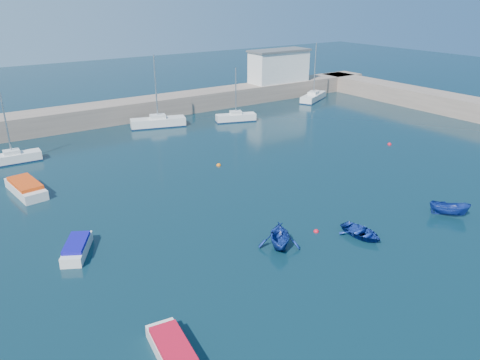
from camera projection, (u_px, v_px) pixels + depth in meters
ground at (362, 282)px, 28.86m from camera, size 220.00×220.00×0.00m
back_wall at (106, 113)px, 63.65m from camera, size 96.00×4.50×2.60m
right_arm at (399, 94)px, 75.88m from camera, size 4.50×32.00×2.60m
harbor_office at (279, 67)px, 77.90m from camera, size 10.00×4.00×5.00m
sailboat_5 at (13, 158)px, 48.78m from camera, size 5.62×1.75×7.41m
sailboat_6 at (158, 122)px, 61.99m from camera, size 7.40×3.93×9.36m
sailboat_7 at (236, 117)px, 64.61m from camera, size 5.69×3.21×7.34m
sailboat_8 at (313, 97)px, 77.11m from camera, size 7.22×5.06×9.25m
motorboat_0 at (173, 351)px, 22.69m from camera, size 2.01×4.43×0.96m
motorboat_1 at (77, 248)px, 31.89m from camera, size 3.07×4.08×0.96m
motorboat_2 at (26, 188)px, 41.45m from camera, size 2.64×5.79×1.15m
dinghy_center at (361, 232)px, 34.13m from camera, size 2.56×3.45×0.69m
dinghy_left at (280, 236)px, 32.55m from camera, size 4.37×4.47×1.79m
dinghy_right at (449, 209)px, 37.23m from camera, size 2.81×3.09×1.18m
buoy_1 at (316, 232)px, 34.95m from camera, size 0.41×0.41×0.41m
buoy_3 at (219, 165)px, 48.31m from camera, size 0.48×0.48×0.48m
buoy_4 at (389, 145)px, 54.95m from camera, size 0.47×0.47×0.47m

